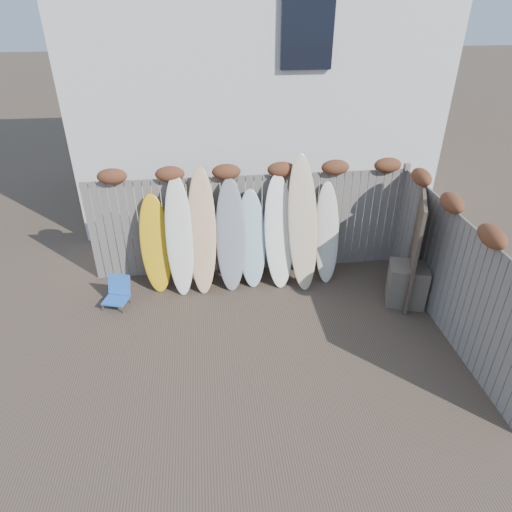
{
  "coord_description": "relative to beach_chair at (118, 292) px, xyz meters",
  "views": [
    {
      "loc": [
        -0.78,
        -5.43,
        4.96
      ],
      "look_at": [
        0.0,
        1.2,
        1.0
      ],
      "focal_mm": 32.0,
      "sensor_mm": 36.0,
      "label": 1
    }
  ],
  "objects": [
    {
      "name": "ground",
      "position": [
        2.46,
        -1.48,
        -0.25
      ],
      "size": [
        80.0,
        80.0,
        0.0
      ],
      "primitive_type": "plane",
      "color": "#493A2D"
    },
    {
      "name": "lattice_panel",
      "position": [
        5.27,
        -0.31,
        0.74
      ],
      "size": [
        0.56,
        1.24,
        1.98
      ],
      "primitive_type": "cube",
      "rotation": [
        0.0,
        0.0,
        -0.4
      ],
      "color": "brown",
      "rests_on": "ground"
    },
    {
      "name": "surfboard_1",
      "position": [
        1.15,
        0.46,
        0.81
      ],
      "size": [
        0.5,
        0.76,
        2.13
      ],
      "primitive_type": "ellipsoid",
      "rotation": [
        -0.31,
        0.0,
        0.01
      ],
      "color": "silver",
      "rests_on": "ground"
    },
    {
      "name": "surfboard_2",
      "position": [
        1.56,
        0.48,
        0.87
      ],
      "size": [
        0.58,
        0.83,
        2.24
      ],
      "primitive_type": "ellipsoid",
      "rotation": [
        -0.31,
        0.0,
        -0.09
      ],
      "color": "#EEA271",
      "rests_on": "ground"
    },
    {
      "name": "surfboard_7",
      "position": [
        3.9,
        0.52,
        0.68
      ],
      "size": [
        0.5,
        0.69,
        1.87
      ],
      "primitive_type": "ellipsoid",
      "rotation": [
        -0.31,
        0.0,
        -0.06
      ],
      "color": "beige",
      "rests_on": "ground"
    },
    {
      "name": "beach_chair",
      "position": [
        0.0,
        0.0,
        0.0
      ],
      "size": [
        0.52,
        0.54,
        0.55
      ],
      "color": "blue",
      "rests_on": "ground"
    },
    {
      "name": "wooden_crate",
      "position": [
        5.14,
        -0.53,
        0.13
      ],
      "size": [
        0.79,
        0.72,
        0.76
      ],
      "primitive_type": "cube",
      "rotation": [
        0.0,
        0.0,
        -0.31
      ],
      "color": "brown",
      "rests_on": "ground"
    },
    {
      "name": "surfboard_0",
      "position": [
        0.7,
        0.56,
        0.63
      ],
      "size": [
        0.6,
        0.68,
        1.78
      ],
      "primitive_type": "ellipsoid",
      "rotation": [
        -0.31,
        0.0,
        0.08
      ],
      "color": "gold",
      "rests_on": "ground"
    },
    {
      "name": "right_fence",
      "position": [
        5.45,
        -1.22,
        0.89
      ],
      "size": [
        0.28,
        4.4,
        2.24
      ],
      "color": "slate",
      "rests_on": "ground"
    },
    {
      "name": "back_fence",
      "position": [
        2.52,
        0.92,
        0.93
      ],
      "size": [
        6.05,
        0.28,
        2.24
      ],
      "color": "slate",
      "rests_on": "ground"
    },
    {
      "name": "surfboard_6",
      "position": [
        3.4,
        0.41,
        0.96
      ],
      "size": [
        0.6,
        0.88,
        2.43
      ],
      "primitive_type": "ellipsoid",
      "rotation": [
        -0.31,
        0.0,
        0.06
      ],
      "color": "beige",
      "rests_on": "ground"
    },
    {
      "name": "house",
      "position": [
        2.96,
        5.02,
        2.95
      ],
      "size": [
        8.5,
        5.5,
        6.33
      ],
      "color": "silver",
      "rests_on": "ground"
    },
    {
      "name": "surfboard_4",
      "position": [
        2.47,
        0.51,
        0.65
      ],
      "size": [
        0.52,
        0.65,
        1.8
      ],
      "primitive_type": "ellipsoid",
      "rotation": [
        -0.31,
        0.0,
        0.0
      ],
      "color": "#A1C2CF",
      "rests_on": "ground"
    },
    {
      "name": "surfboard_3",
      "position": [
        2.08,
        0.48,
        0.76
      ],
      "size": [
        0.59,
        0.76,
        2.03
      ],
      "primitive_type": "ellipsoid",
      "rotation": [
        -0.31,
        0.0,
        -0.07
      ],
      "color": "gray",
      "rests_on": "ground"
    },
    {
      "name": "surfboard_5",
      "position": [
        2.98,
        0.48,
        0.78
      ],
      "size": [
        0.56,
        0.74,
        2.07
      ],
      "primitive_type": "ellipsoid",
      "rotation": [
        -0.31,
        0.0,
        0.02
      ],
      "color": "white",
      "rests_on": "ground"
    }
  ]
}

